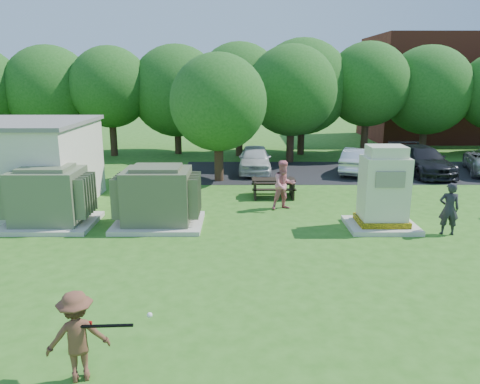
{
  "coord_description": "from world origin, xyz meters",
  "views": [
    {
      "loc": [
        -0.05,
        -10.87,
        5.04
      ],
      "look_at": [
        0.0,
        4.0,
        1.3
      ],
      "focal_mm": 35.0,
      "sensor_mm": 36.0,
      "label": 1
    }
  ],
  "objects_px": {
    "transformer_left": "(49,198)",
    "batter": "(77,336)",
    "person_by_generator": "(449,209)",
    "car_silver_a": "(358,160)",
    "person_at_picnic": "(284,185)",
    "transformer_right": "(158,198)",
    "car_white": "(255,159)",
    "car_dark": "(422,160)",
    "picnic_table": "(273,186)",
    "generator_cabinet": "(383,193)"
  },
  "relations": [
    {
      "from": "transformer_left",
      "to": "batter",
      "type": "xyz_separation_m",
      "value": [
        3.76,
        -8.39,
        -0.17
      ]
    },
    {
      "from": "person_by_generator",
      "to": "car_silver_a",
      "type": "distance_m",
      "value": 9.82
    },
    {
      "from": "person_by_generator",
      "to": "person_at_picnic",
      "type": "distance_m",
      "value": 5.83
    },
    {
      "from": "transformer_right",
      "to": "car_white",
      "type": "distance_m",
      "value": 9.77
    },
    {
      "from": "person_at_picnic",
      "to": "car_dark",
      "type": "height_order",
      "value": "person_at_picnic"
    },
    {
      "from": "picnic_table",
      "to": "person_at_picnic",
      "type": "height_order",
      "value": "person_at_picnic"
    },
    {
      "from": "person_at_picnic",
      "to": "generator_cabinet",
      "type": "bearing_deg",
      "value": -55.65
    },
    {
      "from": "person_by_generator",
      "to": "car_silver_a",
      "type": "xyz_separation_m",
      "value": [
        -0.46,
        9.8,
        -0.19
      ]
    },
    {
      "from": "car_white",
      "to": "transformer_right",
      "type": "bearing_deg",
      "value": -110.2
    },
    {
      "from": "car_dark",
      "to": "car_silver_a",
      "type": "bearing_deg",
      "value": 170.44
    },
    {
      "from": "picnic_table",
      "to": "car_white",
      "type": "distance_m",
      "value": 5.26
    },
    {
      "from": "transformer_left",
      "to": "person_by_generator",
      "type": "height_order",
      "value": "transformer_left"
    },
    {
      "from": "transformer_right",
      "to": "person_by_generator",
      "type": "bearing_deg",
      "value": -5.87
    },
    {
      "from": "picnic_table",
      "to": "car_silver_a",
      "type": "height_order",
      "value": "car_silver_a"
    },
    {
      "from": "generator_cabinet",
      "to": "batter",
      "type": "height_order",
      "value": "generator_cabinet"
    },
    {
      "from": "car_white",
      "to": "generator_cabinet",
      "type": "bearing_deg",
      "value": -65.56
    },
    {
      "from": "transformer_right",
      "to": "person_at_picnic",
      "type": "xyz_separation_m",
      "value": [
        4.49,
        1.97,
        -0.02
      ]
    },
    {
      "from": "generator_cabinet",
      "to": "batter",
      "type": "relative_size",
      "value": 1.75
    },
    {
      "from": "transformer_right",
      "to": "transformer_left",
      "type": "bearing_deg",
      "value": 180.0
    },
    {
      "from": "person_by_generator",
      "to": "picnic_table",
      "type": "bearing_deg",
      "value": -31.27
    },
    {
      "from": "car_dark",
      "to": "person_by_generator",
      "type": "bearing_deg",
      "value": -111.11
    },
    {
      "from": "transformer_left",
      "to": "generator_cabinet",
      "type": "height_order",
      "value": "generator_cabinet"
    },
    {
      "from": "person_by_generator",
      "to": "car_dark",
      "type": "bearing_deg",
      "value": -95.05
    },
    {
      "from": "generator_cabinet",
      "to": "picnic_table",
      "type": "distance_m",
      "value": 5.39
    },
    {
      "from": "picnic_table",
      "to": "transformer_right",
      "type": "bearing_deg",
      "value": -137.7
    },
    {
      "from": "transformer_left",
      "to": "car_silver_a",
      "type": "height_order",
      "value": "transformer_left"
    },
    {
      "from": "transformer_left",
      "to": "person_by_generator",
      "type": "bearing_deg",
      "value": -4.23
    },
    {
      "from": "batter",
      "to": "car_white",
      "type": "height_order",
      "value": "batter"
    },
    {
      "from": "person_by_generator",
      "to": "car_white",
      "type": "xyz_separation_m",
      "value": [
        -5.9,
        10.05,
        -0.16
      ]
    },
    {
      "from": "transformer_right",
      "to": "car_dark",
      "type": "distance_m",
      "value": 14.98
    },
    {
      "from": "generator_cabinet",
      "to": "person_at_picnic",
      "type": "relative_size",
      "value": 1.47
    },
    {
      "from": "transformer_right",
      "to": "car_silver_a",
      "type": "xyz_separation_m",
      "value": [
        9.06,
        8.83,
        -0.31
      ]
    },
    {
      "from": "transformer_right",
      "to": "batter",
      "type": "bearing_deg",
      "value": -89.61
    },
    {
      "from": "car_white",
      "to": "car_dark",
      "type": "xyz_separation_m",
      "value": [
        8.67,
        -0.5,
        0.02
      ]
    },
    {
      "from": "batter",
      "to": "transformer_left",
      "type": "bearing_deg",
      "value": -83.48
    },
    {
      "from": "batter",
      "to": "car_silver_a",
      "type": "relative_size",
      "value": 0.4
    },
    {
      "from": "person_by_generator",
      "to": "transformer_left",
      "type": "bearing_deg",
      "value": 6.88
    },
    {
      "from": "picnic_table",
      "to": "car_silver_a",
      "type": "bearing_deg",
      "value": 45.87
    },
    {
      "from": "picnic_table",
      "to": "person_at_picnic",
      "type": "distance_m",
      "value": 1.95
    },
    {
      "from": "person_by_generator",
      "to": "person_at_picnic",
      "type": "height_order",
      "value": "person_at_picnic"
    },
    {
      "from": "transformer_left",
      "to": "transformer_right",
      "type": "distance_m",
      "value": 3.7
    },
    {
      "from": "generator_cabinet",
      "to": "car_silver_a",
      "type": "relative_size",
      "value": 0.69
    },
    {
      "from": "transformer_right",
      "to": "generator_cabinet",
      "type": "distance_m",
      "value": 7.59
    },
    {
      "from": "person_at_picnic",
      "to": "car_white",
      "type": "height_order",
      "value": "person_at_picnic"
    },
    {
      "from": "batter",
      "to": "car_silver_a",
      "type": "distance_m",
      "value": 19.42
    },
    {
      "from": "car_silver_a",
      "to": "transformer_right",
      "type": "bearing_deg",
      "value": 66.04
    },
    {
      "from": "person_at_picnic",
      "to": "transformer_right",
      "type": "bearing_deg",
      "value": -175.38
    },
    {
      "from": "batter",
      "to": "person_at_picnic",
      "type": "bearing_deg",
      "value": -130.75
    },
    {
      "from": "batter",
      "to": "car_dark",
      "type": "xyz_separation_m",
      "value": [
        12.23,
        16.95,
        -0.08
      ]
    },
    {
      "from": "person_by_generator",
      "to": "car_white",
      "type": "relative_size",
      "value": 0.42
    }
  ]
}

